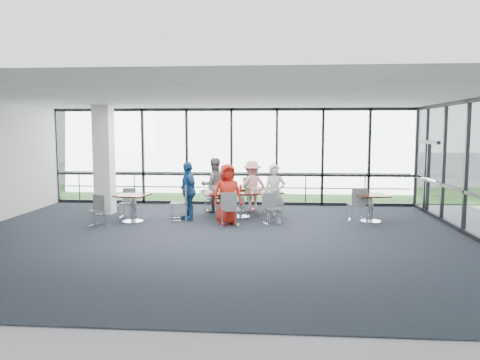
# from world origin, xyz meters

# --- Properties ---
(floor) EXTENTS (12.00, 10.00, 0.02)m
(floor) POSITION_xyz_m (0.00, 0.00, -0.01)
(floor) COLOR #1C232D
(floor) RESTS_ON ground
(ceiling) EXTENTS (12.00, 10.00, 0.04)m
(ceiling) POSITION_xyz_m (0.00, 0.00, 3.20)
(ceiling) COLOR white
(ceiling) RESTS_ON ground
(wall_front) EXTENTS (12.00, 0.10, 3.20)m
(wall_front) POSITION_xyz_m (0.00, -5.00, 1.60)
(wall_front) COLOR silver
(wall_front) RESTS_ON ground
(curtain_wall_back) EXTENTS (12.00, 0.10, 3.20)m
(curtain_wall_back) POSITION_xyz_m (0.00, 5.00, 1.60)
(curtain_wall_back) COLOR white
(curtain_wall_back) RESTS_ON ground
(exit_door) EXTENTS (0.12, 1.60, 2.10)m
(exit_door) POSITION_xyz_m (6.00, 3.75, 1.05)
(exit_door) COLOR black
(exit_door) RESTS_ON ground
(structural_column) EXTENTS (0.50, 0.50, 3.20)m
(structural_column) POSITION_xyz_m (-3.60, 3.00, 1.60)
(structural_column) COLOR white
(structural_column) RESTS_ON ground
(apron) EXTENTS (80.00, 70.00, 0.02)m
(apron) POSITION_xyz_m (0.00, 10.00, -0.02)
(apron) COLOR slate
(apron) RESTS_ON ground
(grass_strip) EXTENTS (80.00, 5.00, 0.01)m
(grass_strip) POSITION_xyz_m (0.00, 8.00, 0.01)
(grass_strip) COLOR #2B5A25
(grass_strip) RESTS_ON ground
(hangar_main) EXTENTS (24.00, 10.00, 6.00)m
(hangar_main) POSITION_xyz_m (4.00, 32.00, 3.00)
(hangar_main) COLOR silver
(hangar_main) RESTS_ON ground
(hangar_aux) EXTENTS (10.00, 6.00, 4.00)m
(hangar_aux) POSITION_xyz_m (-18.00, 28.00, 2.00)
(hangar_aux) COLOR silver
(hangar_aux) RESTS_ON ground
(guard_rail) EXTENTS (12.00, 0.06, 0.06)m
(guard_rail) POSITION_xyz_m (0.00, 5.60, 0.50)
(guard_rail) COLOR #2D2D33
(guard_rail) RESTS_ON ground
(main_table) EXTENTS (2.48, 1.83, 0.75)m
(main_table) POSITION_xyz_m (0.49, 2.65, 0.65)
(main_table) COLOR black
(main_table) RESTS_ON ground
(side_table_left) EXTENTS (0.92, 0.92, 0.75)m
(side_table_left) POSITION_xyz_m (-2.37, 1.73, 0.62)
(side_table_left) COLOR black
(side_table_left) RESTS_ON ground
(side_table_right) EXTENTS (0.94, 0.94, 0.75)m
(side_table_right) POSITION_xyz_m (4.04, 2.24, 0.63)
(side_table_right) COLOR black
(side_table_right) RESTS_ON ground
(diner_near_left) EXTENTS (0.91, 0.76, 1.59)m
(diner_near_left) POSITION_xyz_m (0.21, 1.64, 0.80)
(diner_near_left) COLOR red
(diner_near_left) RESTS_ON ground
(diner_near_right) EXTENTS (0.60, 0.46, 1.57)m
(diner_near_right) POSITION_xyz_m (1.45, 1.99, 0.78)
(diner_near_right) COLOR silver
(diner_near_right) RESTS_ON ground
(diner_far_left) EXTENTS (0.92, 0.74, 1.65)m
(diner_far_left) POSITION_xyz_m (-0.38, 3.44, 0.82)
(diner_far_left) COLOR slate
(diner_far_left) RESTS_ON ground
(diner_far_right) EXTENTS (1.13, 0.89, 1.55)m
(diner_far_right) POSITION_xyz_m (0.75, 3.71, 0.77)
(diner_far_right) COLOR pink
(diner_far_right) RESTS_ON ground
(diner_end) EXTENTS (0.94, 1.08, 1.61)m
(diner_end) POSITION_xyz_m (-0.94, 2.18, 0.81)
(diner_end) COLOR #1E5795
(diner_end) RESTS_ON ground
(chair_main_nl) EXTENTS (0.51, 0.51, 0.87)m
(chair_main_nl) POSITION_xyz_m (0.34, 1.38, 0.44)
(chair_main_nl) COLOR slate
(chair_main_nl) RESTS_ON ground
(chair_main_nr) EXTENTS (0.53, 0.53, 0.82)m
(chair_main_nr) POSITION_xyz_m (1.38, 1.77, 0.41)
(chair_main_nr) COLOR slate
(chair_main_nr) RESTS_ON ground
(chair_main_fl) EXTENTS (0.47, 0.47, 0.83)m
(chair_main_fl) POSITION_xyz_m (-0.43, 3.57, 0.42)
(chair_main_fl) COLOR slate
(chair_main_fl) RESTS_ON ground
(chair_main_fr) EXTENTS (0.64, 0.64, 0.98)m
(chair_main_fr) POSITION_xyz_m (0.57, 3.89, 0.49)
(chair_main_fr) COLOR slate
(chair_main_fr) RESTS_ON ground
(chair_main_end) EXTENTS (0.52, 0.52, 0.95)m
(chair_main_end) POSITION_xyz_m (-1.17, 2.08, 0.47)
(chair_main_end) COLOR slate
(chair_main_end) RESTS_ON ground
(chair_spare_la) EXTENTS (0.53, 0.53, 0.82)m
(chair_spare_la) POSITION_xyz_m (-3.06, 1.10, 0.41)
(chair_spare_la) COLOR slate
(chair_spare_la) RESTS_ON ground
(chair_spare_lb) EXTENTS (0.42, 0.42, 0.80)m
(chair_spare_lb) POSITION_xyz_m (-2.73, 2.38, 0.40)
(chair_spare_lb) COLOR slate
(chair_spare_lb) RESTS_ON ground
(chair_spare_r) EXTENTS (0.51, 0.51, 0.89)m
(chair_spare_r) POSITION_xyz_m (3.70, 2.40, 0.45)
(chair_spare_r) COLOR slate
(chair_spare_r) RESTS_ON ground
(plate_nl) EXTENTS (0.25, 0.25, 0.01)m
(plate_nl) POSITION_xyz_m (0.07, 2.12, 0.76)
(plate_nl) COLOR white
(plate_nl) RESTS_ON main_table
(plate_nr) EXTENTS (0.25, 0.25, 0.01)m
(plate_nr) POSITION_xyz_m (1.19, 2.53, 0.76)
(plate_nr) COLOR white
(plate_nr) RESTS_ON main_table
(plate_fl) EXTENTS (0.28, 0.28, 0.01)m
(plate_fl) POSITION_xyz_m (-0.13, 2.84, 0.76)
(plate_fl) COLOR white
(plate_fl) RESTS_ON main_table
(plate_fr) EXTENTS (0.25, 0.25, 0.01)m
(plate_fr) POSITION_xyz_m (0.92, 3.23, 0.76)
(plate_fr) COLOR white
(plate_fr) RESTS_ON main_table
(plate_end) EXTENTS (0.25, 0.25, 0.01)m
(plate_end) POSITION_xyz_m (-0.40, 2.32, 0.76)
(plate_end) COLOR white
(plate_end) RESTS_ON main_table
(tumbler_a) EXTENTS (0.07, 0.07, 0.15)m
(tumbler_a) POSITION_xyz_m (0.36, 2.27, 0.82)
(tumbler_a) COLOR white
(tumbler_a) RESTS_ON main_table
(tumbler_b) EXTENTS (0.07, 0.07, 0.15)m
(tumbler_b) POSITION_xyz_m (0.84, 2.50, 0.82)
(tumbler_b) COLOR white
(tumbler_b) RESTS_ON main_table
(tumbler_c) EXTENTS (0.08, 0.08, 0.15)m
(tumbler_c) POSITION_xyz_m (0.49, 2.99, 0.83)
(tumbler_c) COLOR white
(tumbler_c) RESTS_ON main_table
(tumbler_d) EXTENTS (0.07, 0.07, 0.14)m
(tumbler_d) POSITION_xyz_m (-0.15, 2.30, 0.82)
(tumbler_d) COLOR white
(tumbler_d) RESTS_ON main_table
(menu_a) EXTENTS (0.38, 0.32, 0.00)m
(menu_a) POSITION_xyz_m (0.47, 2.19, 0.75)
(menu_a) COLOR silver
(menu_a) RESTS_ON main_table
(menu_b) EXTENTS (0.38, 0.32, 0.00)m
(menu_b) POSITION_xyz_m (1.46, 2.55, 0.75)
(menu_b) COLOR silver
(menu_b) RESTS_ON main_table
(menu_c) EXTENTS (0.33, 0.32, 0.00)m
(menu_c) POSITION_xyz_m (0.46, 3.14, 0.75)
(menu_c) COLOR silver
(menu_c) RESTS_ON main_table
(condiment_caddy) EXTENTS (0.10, 0.07, 0.04)m
(condiment_caddy) POSITION_xyz_m (0.54, 2.75, 0.77)
(condiment_caddy) COLOR black
(condiment_caddy) RESTS_ON main_table
(ketchup_bottle) EXTENTS (0.06, 0.06, 0.18)m
(ketchup_bottle) POSITION_xyz_m (0.47, 2.76, 0.84)
(ketchup_bottle) COLOR #B11100
(ketchup_bottle) RESTS_ON main_table
(green_bottle) EXTENTS (0.05, 0.05, 0.20)m
(green_bottle) POSITION_xyz_m (0.62, 2.77, 0.85)
(green_bottle) COLOR #187D22
(green_bottle) RESTS_ON main_table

